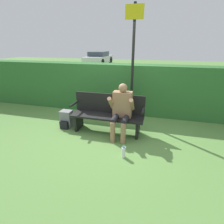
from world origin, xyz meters
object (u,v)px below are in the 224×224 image
at_px(parked_car, 99,58).
at_px(signpost, 133,58).
at_px(person_seated, 122,109).
at_px(water_bottle, 123,152).
at_px(backpack, 66,119).
at_px(park_bench, 108,114).

bearing_deg(parked_car, signpost, -156.53).
bearing_deg(parked_car, person_seated, -158.23).
distance_m(water_bottle, parked_car, 15.58).
xyz_separation_m(water_bottle, signpost, (-0.16, 1.84, 1.58)).
relative_size(person_seated, water_bottle, 5.30).
bearing_deg(backpack, person_seated, -2.22).
height_order(backpack, water_bottle, backpack).
height_order(water_bottle, signpost, signpost).
height_order(person_seated, water_bottle, person_seated).
relative_size(person_seated, backpack, 2.78).
bearing_deg(water_bottle, person_seated, 104.78).
distance_m(person_seated, water_bottle, 1.04).
bearing_deg(signpost, parked_car, 112.51).
bearing_deg(park_bench, person_seated, -18.97).
bearing_deg(signpost, backpack, -148.42).
xyz_separation_m(park_bench, backpack, (-1.09, -0.07, -0.25)).
height_order(park_bench, backpack, park_bench).
xyz_separation_m(park_bench, person_seated, (0.36, -0.12, 0.21)).
bearing_deg(park_bench, parked_car, 109.64).
xyz_separation_m(backpack, water_bottle, (1.68, -0.91, -0.10)).
xyz_separation_m(person_seated, signpost, (0.06, 0.99, 1.03)).
height_order(person_seated, signpost, signpost).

